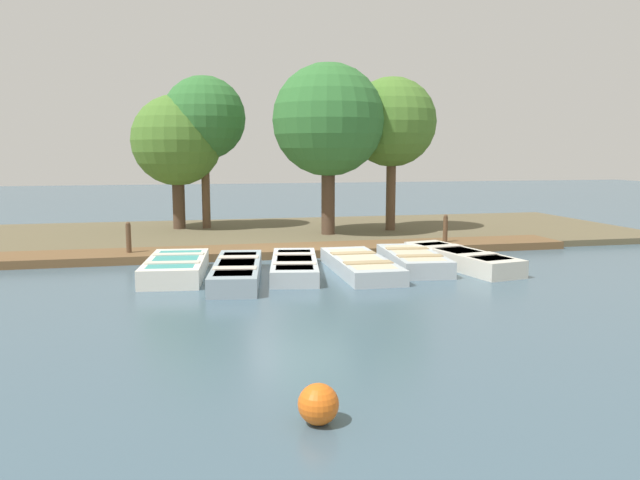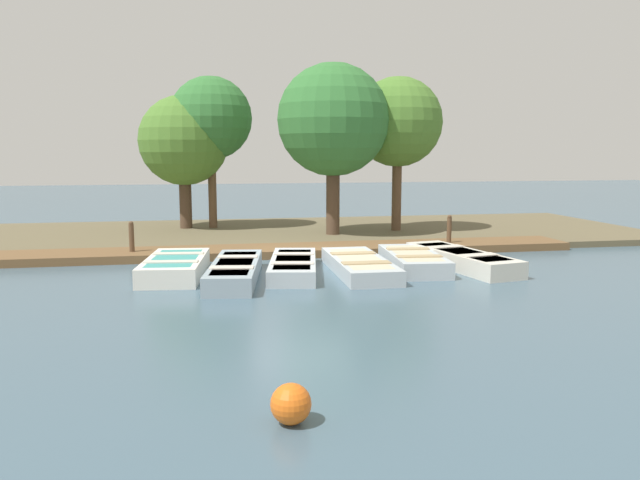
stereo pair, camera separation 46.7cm
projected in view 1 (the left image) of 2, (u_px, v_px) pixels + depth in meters
The scene contains 16 objects.
ground_plane at pixel (300, 264), 15.36m from camera, with size 80.00×80.00×0.00m, color #425B6B.
shore_bank at pixel (271, 234), 20.18m from camera, with size 8.00×24.00×0.18m.
dock_walkway at pixel (290, 251), 16.73m from camera, with size 1.56×15.47×0.21m.
rowboat_0 at pixel (176, 267), 13.68m from camera, with size 2.99×1.55×0.43m.
rowboat_1 at pixel (237, 271), 13.32m from camera, with size 3.63×1.48×0.41m.
rowboat_2 at pixel (294, 266), 14.06m from camera, with size 3.38×1.56×0.36m.
rowboat_3 at pixel (360, 265), 14.20m from camera, with size 3.47×1.22×0.36m.
rowboat_4 at pixel (413, 260), 14.73m from camera, with size 3.00×1.38×0.40m.
rowboat_5 at pixel (460, 258), 14.90m from camera, with size 3.67×1.63×0.42m.
mooring_post_near at pixel (129, 241), 15.71m from camera, with size 0.13×0.13×0.99m.
mooring_post_far at pixel (445, 232), 17.57m from camera, with size 0.13×0.13×0.99m.
buoy at pixel (318, 404), 6.26m from camera, with size 0.42×0.42×0.42m.
park_tree_far_left at pixel (177, 141), 20.51m from camera, with size 2.97×2.97×4.59m.
park_tree_left at pixel (204, 119), 20.57m from camera, with size 2.75×2.75×5.22m.
park_tree_center at pixel (328, 121), 19.01m from camera, with size 3.43×3.43×5.42m.
park_tree_right at pixel (392, 123), 20.10m from camera, with size 2.88×2.88×5.13m.
Camera 1 is at (14.86, -2.84, 2.72)m, focal length 35.00 mm.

